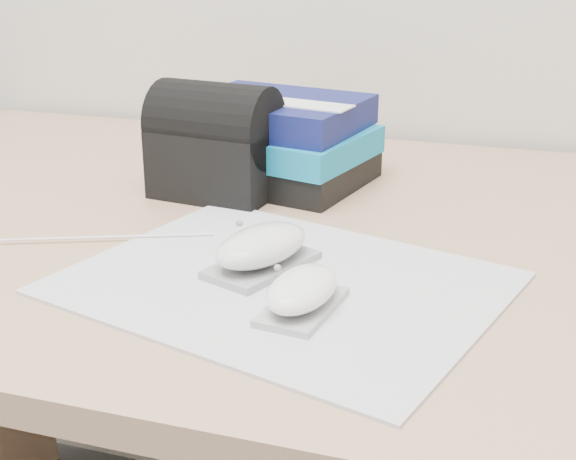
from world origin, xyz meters
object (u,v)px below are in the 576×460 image
(mouse_front, at_px, (302,292))
(desk, at_px, (406,391))
(book_stack, at_px, (277,141))
(mouse_rear, at_px, (262,249))
(pouch, at_px, (215,141))

(mouse_front, bearing_deg, desk, 78.94)
(desk, bearing_deg, mouse_front, -101.06)
(book_stack, bearing_deg, mouse_front, -68.43)
(mouse_rear, relative_size, book_stack, 0.50)
(book_stack, bearing_deg, pouch, -123.80)
(mouse_rear, bearing_deg, mouse_front, -49.66)
(mouse_front, xyz_separation_m, book_stack, (-0.14, 0.36, 0.03))
(desk, bearing_deg, mouse_rear, -119.74)
(desk, xyz_separation_m, mouse_front, (-0.05, -0.28, 0.25))
(mouse_rear, relative_size, mouse_front, 1.27)
(pouch, bearing_deg, desk, -0.26)
(mouse_front, height_order, book_stack, book_stack)
(pouch, bearing_deg, book_stack, 56.20)
(mouse_rear, bearing_deg, desk, 60.26)
(mouse_rear, height_order, book_stack, book_stack)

